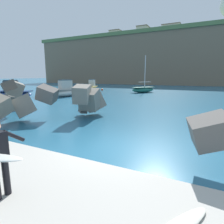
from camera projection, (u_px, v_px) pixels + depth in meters
name	position (u px, v px, depth m)	size (l,w,h in m)	color
ground_plane	(114.00, 148.00, 7.72)	(400.00, 400.00, 0.00)	#235B7A
walkway_path	(36.00, 204.00, 4.18)	(48.00, 4.40, 0.24)	#B2ADA3
breakwater_jetty	(91.00, 107.00, 10.51)	(32.94, 8.27, 2.73)	#605B56
boat_near_right	(143.00, 90.00, 33.45)	(3.94, 4.68, 6.45)	#1E6656
boat_mid_left	(14.00, 92.00, 25.58)	(5.33, 3.49, 2.41)	navy
boat_far_left	(92.00, 88.00, 34.69)	(2.79, 4.40, 2.33)	#EAC64C
boat_far_centre	(68.00, 91.00, 27.33)	(3.05, 6.25, 2.41)	beige
mooring_buoy_middle	(102.00, 90.00, 37.97)	(0.44, 0.44, 0.44)	#E54C1E
headland_bluff	(163.00, 61.00, 75.01)	(95.15, 33.78, 17.84)	#756651
station_building_west	(171.00, 32.00, 79.62)	(7.61, 5.19, 6.31)	#B2ADA3
station_building_central	(143.00, 33.00, 75.95)	(4.44, 6.09, 4.51)	#B2ADA3
station_building_east	(116.00, 36.00, 84.14)	(4.92, 5.25, 4.91)	#B2ADA3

